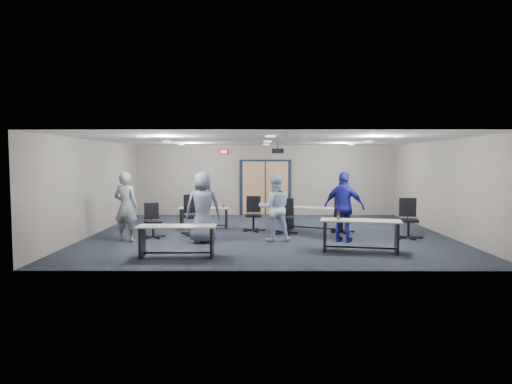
{
  "coord_description": "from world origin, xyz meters",
  "views": [
    {
      "loc": [
        -0.3,
        -13.12,
        2.13
      ],
      "look_at": [
        -0.34,
        -0.3,
        1.23
      ],
      "focal_mm": 32.0,
      "sensor_mm": 36.0,
      "label": 1
    }
  ],
  "objects_px": {
    "table_front_left": "(177,236)",
    "chair_back_b": "(253,214)",
    "person_navy": "(344,207)",
    "table_back_left": "(204,214)",
    "chair_back_c": "(286,216)",
    "person_lightblue": "(275,208)",
    "table_front_right": "(360,230)",
    "person_plaid": "(203,207)",
    "person_gray": "(126,207)",
    "chair_loose_right": "(409,219)",
    "chair_back_d": "(342,214)",
    "table_back_right": "(315,215)",
    "chair_back_a": "(194,215)",
    "chair_loose_left": "(153,221)"
  },
  "relations": [
    {
      "from": "person_navy",
      "to": "chair_loose_right",
      "type": "bearing_deg",
      "value": -135.31
    },
    {
      "from": "table_front_right",
      "to": "person_navy",
      "type": "relative_size",
      "value": 1.05
    },
    {
      "from": "chair_back_b",
      "to": "person_navy",
      "type": "bearing_deg",
      "value": -37.57
    },
    {
      "from": "person_lightblue",
      "to": "chair_back_a",
      "type": "bearing_deg",
      "value": -30.67
    },
    {
      "from": "chair_back_c",
      "to": "table_back_right",
      "type": "bearing_deg",
      "value": 39.95
    },
    {
      "from": "person_plaid",
      "to": "person_navy",
      "type": "relative_size",
      "value": 1.0
    },
    {
      "from": "person_navy",
      "to": "table_back_right",
      "type": "bearing_deg",
      "value": -44.52
    },
    {
      "from": "chair_back_c",
      "to": "chair_loose_left",
      "type": "distance_m",
      "value": 3.74
    },
    {
      "from": "table_front_left",
      "to": "chair_back_b",
      "type": "height_order",
      "value": "chair_back_b"
    },
    {
      "from": "chair_back_b",
      "to": "chair_back_c",
      "type": "height_order",
      "value": "chair_back_b"
    },
    {
      "from": "table_front_left",
      "to": "table_front_right",
      "type": "distance_m",
      "value": 4.19
    },
    {
      "from": "chair_back_b",
      "to": "chair_back_d",
      "type": "relative_size",
      "value": 0.95
    },
    {
      "from": "table_front_left",
      "to": "chair_back_b",
      "type": "xyz_separation_m",
      "value": [
        1.64,
        3.67,
        0.04
      ]
    },
    {
      "from": "table_back_left",
      "to": "chair_back_c",
      "type": "height_order",
      "value": "chair_back_c"
    },
    {
      "from": "chair_back_c",
      "to": "chair_back_a",
      "type": "bearing_deg",
      "value": -168.41
    },
    {
      "from": "person_gray",
      "to": "person_lightblue",
      "type": "xyz_separation_m",
      "value": [
        3.88,
        0.11,
        -0.04
      ]
    },
    {
      "from": "table_front_right",
      "to": "table_back_left",
      "type": "height_order",
      "value": "table_front_right"
    },
    {
      "from": "table_back_right",
      "to": "chair_back_d",
      "type": "relative_size",
      "value": 1.68
    },
    {
      "from": "table_back_left",
      "to": "chair_back_d",
      "type": "xyz_separation_m",
      "value": [
        4.16,
        -0.85,
        0.11
      ]
    },
    {
      "from": "chair_loose_right",
      "to": "chair_back_a",
      "type": "bearing_deg",
      "value": -175.72
    },
    {
      "from": "table_back_left",
      "to": "chair_loose_right",
      "type": "xyz_separation_m",
      "value": [
        5.77,
        -1.92,
        0.11
      ]
    },
    {
      "from": "chair_loose_left",
      "to": "person_plaid",
      "type": "relative_size",
      "value": 0.52
    },
    {
      "from": "table_front_left",
      "to": "chair_back_c",
      "type": "relative_size",
      "value": 1.71
    },
    {
      "from": "table_front_right",
      "to": "person_gray",
      "type": "height_order",
      "value": "person_gray"
    },
    {
      "from": "table_front_left",
      "to": "person_lightblue",
      "type": "height_order",
      "value": "person_lightblue"
    },
    {
      "from": "person_gray",
      "to": "chair_back_d",
      "type": "bearing_deg",
      "value": -151.44
    },
    {
      "from": "person_gray",
      "to": "chair_back_a",
      "type": "bearing_deg",
      "value": -132.3
    },
    {
      "from": "chair_back_c",
      "to": "person_navy",
      "type": "bearing_deg",
      "value": -33.8
    },
    {
      "from": "table_front_left",
      "to": "table_front_right",
      "type": "xyz_separation_m",
      "value": [
        4.15,
        0.58,
        0.04
      ]
    },
    {
      "from": "table_front_right",
      "to": "person_navy",
      "type": "xyz_separation_m",
      "value": [
        -0.13,
        1.29,
        0.4
      ]
    },
    {
      "from": "chair_back_a",
      "to": "chair_back_b",
      "type": "height_order",
      "value": "chair_back_a"
    },
    {
      "from": "person_gray",
      "to": "table_front_right",
      "type": "bearing_deg",
      "value": -178.84
    },
    {
      "from": "table_front_right",
      "to": "table_back_left",
      "type": "distance_m",
      "value": 5.5
    },
    {
      "from": "chair_back_a",
      "to": "person_plaid",
      "type": "distance_m",
      "value": 1.35
    },
    {
      "from": "person_gray",
      "to": "person_navy",
      "type": "xyz_separation_m",
      "value": [
        5.68,
        -0.03,
        0.0
      ]
    },
    {
      "from": "chair_back_d",
      "to": "table_back_left",
      "type": "bearing_deg",
      "value": 177.67
    },
    {
      "from": "chair_loose_right",
      "to": "person_navy",
      "type": "height_order",
      "value": "person_navy"
    },
    {
      "from": "table_front_right",
      "to": "chair_loose_right",
      "type": "height_order",
      "value": "chair_loose_right"
    },
    {
      "from": "chair_back_c",
      "to": "chair_back_d",
      "type": "xyz_separation_m",
      "value": [
        1.67,
        0.28,
        0.04
      ]
    },
    {
      "from": "chair_loose_left",
      "to": "chair_loose_right",
      "type": "distance_m",
      "value": 6.95
    },
    {
      "from": "table_front_left",
      "to": "table_back_left",
      "type": "distance_m",
      "value": 4.3
    },
    {
      "from": "person_plaid",
      "to": "person_gray",
      "type": "bearing_deg",
      "value": -11.25
    },
    {
      "from": "table_front_right",
      "to": "person_lightblue",
      "type": "height_order",
      "value": "person_lightblue"
    },
    {
      "from": "table_back_left",
      "to": "person_navy",
      "type": "distance_m",
      "value": 4.63
    },
    {
      "from": "person_lightblue",
      "to": "person_navy",
      "type": "height_order",
      "value": "person_navy"
    },
    {
      "from": "table_front_right",
      "to": "person_plaid",
      "type": "distance_m",
      "value": 3.98
    },
    {
      "from": "table_front_left",
      "to": "person_navy",
      "type": "distance_m",
      "value": 4.45
    },
    {
      "from": "table_back_left",
      "to": "person_lightblue",
      "type": "height_order",
      "value": "person_lightblue"
    },
    {
      "from": "person_navy",
      "to": "chair_back_a",
      "type": "bearing_deg",
      "value": 14.17
    },
    {
      "from": "table_front_left",
      "to": "chair_back_a",
      "type": "bearing_deg",
      "value": 89.42
    }
  ]
}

